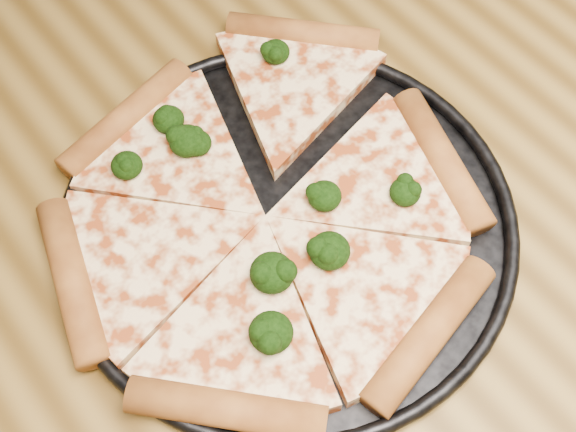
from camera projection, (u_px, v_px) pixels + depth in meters
dining_table at (445, 293)px, 0.63m from camera, size 1.20×0.90×0.75m
pizza_pan at (288, 222)px, 0.55m from camera, size 0.33×0.33×0.02m
pizza at (267, 210)px, 0.55m from camera, size 0.34×0.34×0.02m
broccoli_florets at (254, 199)px, 0.54m from camera, size 0.17×0.21×0.02m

